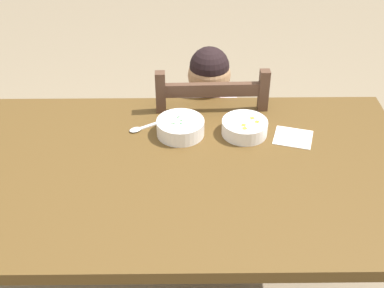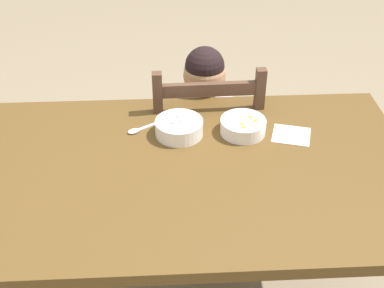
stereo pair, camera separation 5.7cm
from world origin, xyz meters
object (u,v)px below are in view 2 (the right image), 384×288
Objects in this scene: dining_chair at (204,156)px; bowl_of_carrots at (243,126)px; spoon at (138,129)px; bowl_of_peas at (179,127)px; child_figure at (204,122)px; dining_table at (171,191)px.

bowl_of_carrots is (0.11, -0.30, 0.35)m from dining_chair.
bowl_of_carrots reaches higher than spoon.
dining_chair is at bearing 69.17° from bowl_of_peas.
bowl_of_peas is 0.22m from bowl_of_carrots.
child_figure is at bearing 45.70° from spoon.
child_figure is at bearing 73.09° from dining_table.
child_figure is at bearing -104.98° from dining_chair.
dining_chair reaches higher than bowl_of_peas.
child_figure is 7.42× the size of spoon.
bowl_of_peas is at bearing -12.52° from spoon.
bowl_of_peas is 1.04× the size of bowl_of_carrots.
spoon is at bearing -134.30° from child_figure.
child_figure is 5.68× the size of bowl_of_peas.
bowl_of_carrots is 1.25× the size of spoon.
dining_table is 9.59× the size of bowl_of_peas.
dining_chair is at bearing 46.09° from spoon.
dining_table is 0.27m from spoon.
bowl_of_carrots is (0.11, -0.29, 0.17)m from child_figure.
bowl_of_peas is at bearing 179.99° from bowl_of_carrots.
bowl_of_carrots is at bearing -4.95° from spoon.
child_figure is 5.93× the size of bowl_of_carrots.
bowl_of_carrots is at bearing -69.08° from child_figure.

